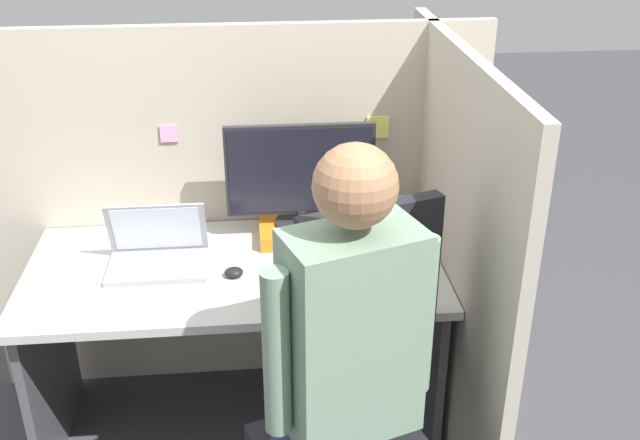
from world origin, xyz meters
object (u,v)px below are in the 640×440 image
(laptop, at_px, (158,255))
(stapler, at_px, (416,242))
(coffee_mug, at_px, (403,213))
(office_chair, at_px, (357,403))
(paper_box, at_px, (301,230))
(carrot_toy, at_px, (345,289))
(monitor, at_px, (300,174))
(person, at_px, (348,368))

(laptop, xyz_separation_m, stapler, (0.90, 0.04, -0.02))
(stapler, xyz_separation_m, coffee_mug, (-0.01, 0.18, 0.03))
(stapler, distance_m, office_chair, 0.72)
(paper_box, height_order, stapler, stapler)
(carrot_toy, bearing_deg, paper_box, 104.56)
(coffee_mug, bearing_deg, carrot_toy, -121.01)
(laptop, xyz_separation_m, coffee_mug, (0.89, 0.22, 0.01))
(monitor, bearing_deg, stapler, -19.05)
(person, bearing_deg, laptop, 126.51)
(office_chair, bearing_deg, person, -108.66)
(paper_box, relative_size, person, 0.22)
(paper_box, relative_size, stapler, 1.90)
(monitor, xyz_separation_m, stapler, (0.40, -0.14, -0.22))
(person, bearing_deg, coffee_mug, 70.80)
(monitor, xyz_separation_m, laptop, (-0.50, -0.18, -0.20))
(carrot_toy, height_order, person, person)
(carrot_toy, relative_size, coffee_mug, 1.29)
(carrot_toy, bearing_deg, monitor, 104.46)
(carrot_toy, xyz_separation_m, person, (-0.06, -0.50, 0.08))
(person, bearing_deg, paper_box, 93.25)
(stapler, xyz_separation_m, person, (-0.35, -0.78, 0.07))
(paper_box, distance_m, carrot_toy, 0.43)
(monitor, relative_size, office_chair, 0.47)
(monitor, xyz_separation_m, office_chair, (0.10, -0.77, -0.39))
(laptop, distance_m, office_chair, 0.87)
(laptop, relative_size, stapler, 2.08)
(paper_box, relative_size, coffee_mug, 2.80)
(paper_box, xyz_separation_m, carrot_toy, (0.11, -0.42, -0.00))
(stapler, bearing_deg, person, -113.96)
(paper_box, relative_size, office_chair, 0.27)
(carrot_toy, distance_m, person, 0.51)
(coffee_mug, bearing_deg, office_chair, -109.30)
(stapler, relative_size, person, 0.11)
(monitor, height_order, carrot_toy, monitor)
(monitor, relative_size, coffee_mug, 4.88)
(monitor, relative_size, laptop, 1.59)
(monitor, relative_size, stapler, 3.30)
(person, bearing_deg, office_chair, 71.34)
(carrot_toy, xyz_separation_m, coffee_mug, (0.28, 0.46, 0.03))
(carrot_toy, distance_m, coffee_mug, 0.54)
(laptop, xyz_separation_m, carrot_toy, (0.61, -0.25, -0.02))
(laptop, relative_size, person, 0.24)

